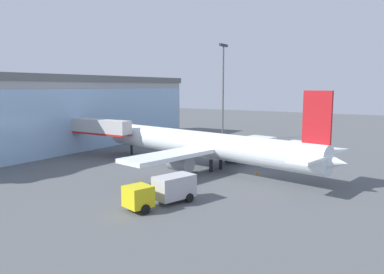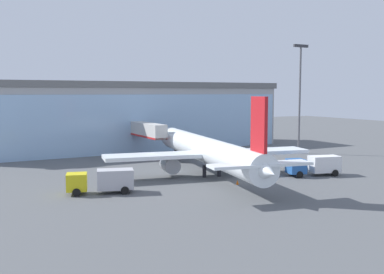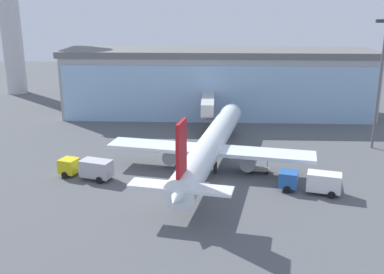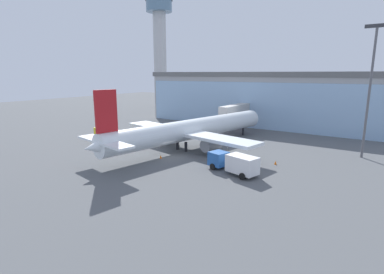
% 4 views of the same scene
% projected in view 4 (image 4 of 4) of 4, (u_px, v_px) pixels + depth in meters
% --- Properties ---
extents(ground, '(240.00, 240.00, 0.00)m').
position_uv_depth(ground, '(171.00, 157.00, 47.16)').
color(ground, '#545659').
extents(terminal_building, '(62.33, 14.45, 13.29)m').
position_uv_depth(terminal_building, '(263.00, 99.00, 76.23)').
color(terminal_building, '#A1A1A1').
rests_on(terminal_building, ground).
extents(jet_bridge, '(2.31, 14.67, 5.97)m').
position_uv_depth(jet_bridge, '(238.00, 110.00, 69.01)').
color(jet_bridge, beige).
rests_on(jet_bridge, ground).
extents(control_tower, '(10.41, 10.41, 40.62)m').
position_uv_depth(control_tower, '(160.00, 42.00, 117.11)').
color(control_tower, silver).
rests_on(control_tower, ground).
extents(apron_light_mast, '(3.20, 0.40, 19.91)m').
position_uv_depth(apron_light_mast, '(371.00, 82.00, 44.61)').
color(apron_light_mast, '#59595E').
rests_on(apron_light_mast, ground).
extents(airplane, '(28.63, 39.85, 10.84)m').
position_uv_depth(airplane, '(190.00, 130.00, 52.12)').
color(airplane, white).
rests_on(airplane, ground).
extents(catering_truck, '(7.62, 4.17, 2.65)m').
position_uv_depth(catering_truck, '(107.00, 134.00, 57.49)').
color(catering_truck, yellow).
rests_on(catering_truck, ground).
extents(fuel_truck, '(7.62, 3.95, 2.65)m').
position_uv_depth(fuel_truck, '(234.00, 163.00, 39.24)').
color(fuel_truck, '#2659A5').
rests_on(fuel_truck, ground).
extents(baggage_cart, '(2.96, 1.90, 1.50)m').
position_uv_depth(baggage_cart, '(219.00, 153.00, 47.83)').
color(baggage_cart, '#9E998C').
rests_on(baggage_cart, ground).
extents(safety_cone_nose, '(0.36, 0.36, 0.55)m').
position_uv_depth(safety_cone_nose, '(161.00, 157.00, 46.48)').
color(safety_cone_nose, orange).
rests_on(safety_cone_nose, ground).
extents(safety_cone_wingtip, '(0.36, 0.36, 0.55)m').
position_uv_depth(safety_cone_wingtip, '(275.00, 163.00, 43.33)').
color(safety_cone_wingtip, orange).
rests_on(safety_cone_wingtip, ground).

